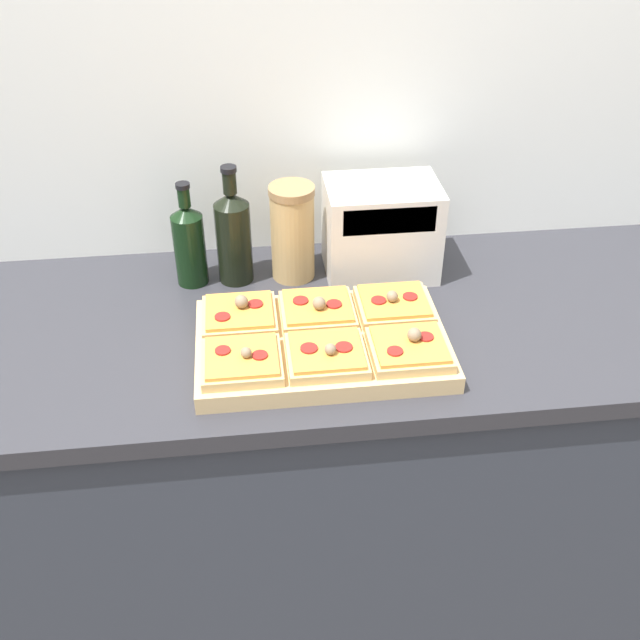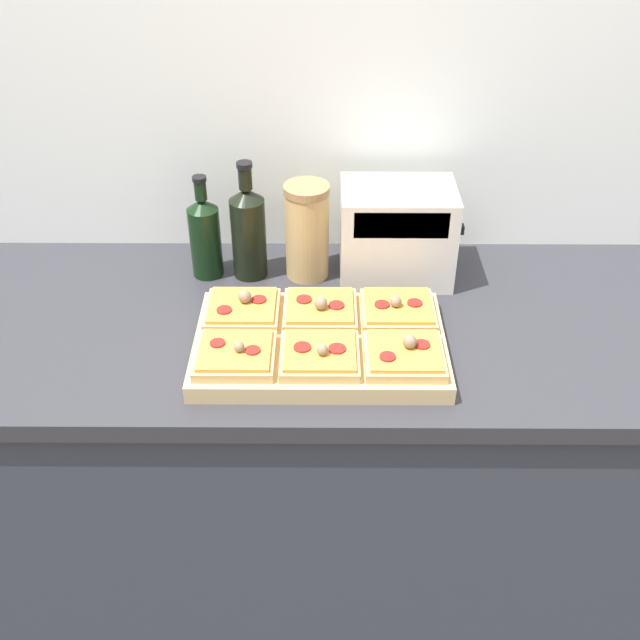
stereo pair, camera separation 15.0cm
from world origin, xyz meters
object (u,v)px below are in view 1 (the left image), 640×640
(grain_jar_tall, at_px, (293,232))
(olive_oil_bottle, at_px, (189,243))
(cutting_board, at_px, (322,344))
(toaster_oven, at_px, (381,229))
(wine_bottle, at_px, (233,235))

(grain_jar_tall, bearing_deg, olive_oil_bottle, -180.00)
(olive_oil_bottle, bearing_deg, cutting_board, -48.56)
(olive_oil_bottle, relative_size, grain_jar_tall, 1.09)
(cutting_board, xyz_separation_m, toaster_oven, (0.17, 0.30, 0.09))
(wine_bottle, bearing_deg, grain_jar_tall, 0.00)
(cutting_board, relative_size, wine_bottle, 1.79)
(cutting_board, relative_size, grain_jar_tall, 2.22)
(olive_oil_bottle, bearing_deg, grain_jar_tall, 0.00)
(cutting_board, distance_m, wine_bottle, 0.35)
(wine_bottle, distance_m, toaster_oven, 0.34)
(cutting_board, relative_size, toaster_oven, 1.80)
(olive_oil_bottle, xyz_separation_m, toaster_oven, (0.44, -0.00, 0.01))
(wine_bottle, relative_size, grain_jar_tall, 1.24)
(cutting_board, xyz_separation_m, grain_jar_tall, (-0.03, 0.30, 0.09))
(wine_bottle, height_order, grain_jar_tall, wine_bottle)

